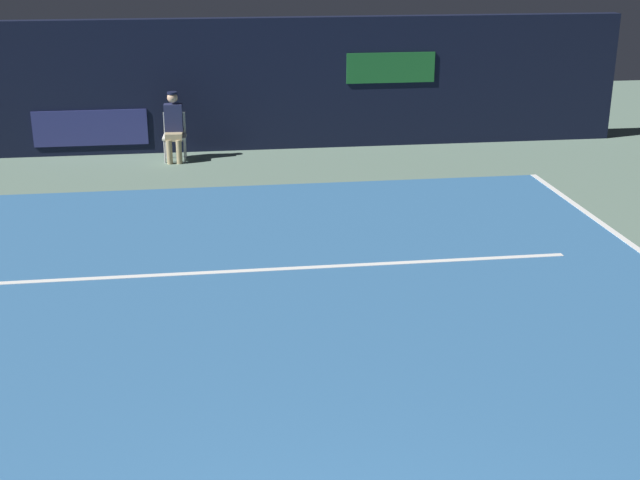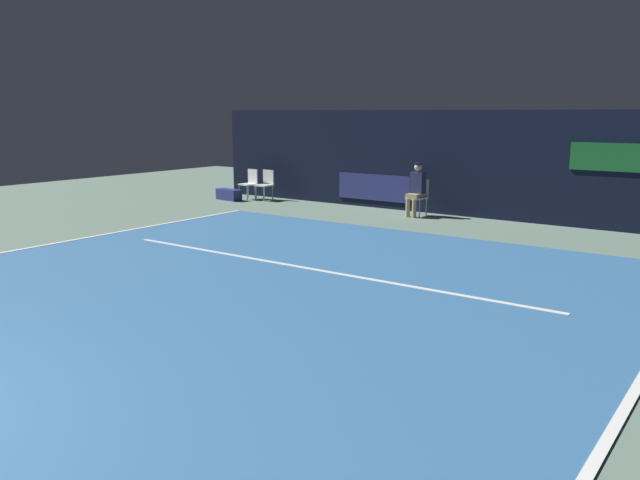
# 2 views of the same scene
# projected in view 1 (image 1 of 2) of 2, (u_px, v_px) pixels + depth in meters

# --- Properties ---
(ground_plane) EXTENTS (31.95, 31.95, 0.00)m
(ground_plane) POSITION_uv_depth(u_px,v_px,m) (270.00, 346.00, 9.08)
(ground_plane) COLOR slate
(court_surface) EXTENTS (10.69, 12.26, 0.01)m
(court_surface) POSITION_uv_depth(u_px,v_px,m) (270.00, 345.00, 9.08)
(court_surface) COLOR #336699
(court_surface) RESTS_ON ground
(line_service) EXTENTS (8.33, 0.10, 0.01)m
(line_service) POSITION_uv_depth(u_px,v_px,m) (256.00, 270.00, 11.07)
(line_service) COLOR white
(line_service) RESTS_ON court_surface
(back_wall) EXTENTS (15.94, 0.33, 2.60)m
(back_wall) POSITION_uv_depth(u_px,v_px,m) (232.00, 85.00, 16.96)
(back_wall) COLOR black
(back_wall) RESTS_ON ground
(line_judge_on_chair) EXTENTS (0.46, 0.54, 1.32)m
(line_judge_on_chair) POSITION_uv_depth(u_px,v_px,m) (174.00, 126.00, 16.27)
(line_judge_on_chair) COLOR white
(line_judge_on_chair) RESTS_ON ground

